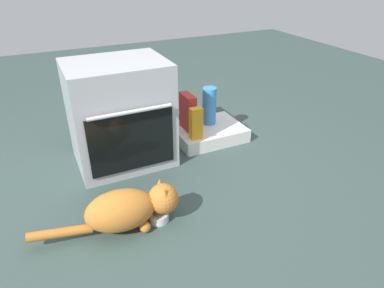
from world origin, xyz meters
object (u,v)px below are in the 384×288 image
pantry_cabinet (208,132)px  cat (128,208)px  oven (120,114)px  cereal_box (188,112)px  water_bottle (209,106)px  juice_carton (196,123)px  food_bowl (159,216)px

pantry_cabinet → cat: cat is taller
oven → cereal_box: bearing=8.4°
cat → water_bottle: bearing=46.9°
cereal_box → juice_carton: bearing=-94.8°
juice_carton → water_bottle: (0.21, 0.19, 0.03)m
pantry_cabinet → cat: bearing=-139.6°
cat → juice_carton: juice_carton is taller
water_bottle → cereal_box: bearing=-175.8°
food_bowl → water_bottle: size_ratio=0.38×
oven → food_bowl: size_ratio=6.33×
cat → juice_carton: 0.93m
oven → pantry_cabinet: oven is taller
oven → juice_carton: 0.55m
cereal_box → water_bottle: water_bottle is taller
juice_carton → water_bottle: 0.28m
cat → water_bottle: 1.21m
cat → cereal_box: size_ratio=2.81×
pantry_cabinet → food_bowl: size_ratio=4.78×
cereal_box → cat: bearing=-132.3°
cereal_box → water_bottle: bearing=4.2°
juice_carton → cereal_box: bearing=85.2°
juice_carton → oven: bearing=169.8°
pantry_cabinet → cat: (-0.87, -0.74, 0.08)m
food_bowl → cereal_box: (0.55, 0.80, 0.21)m
water_bottle → oven: bearing=-172.7°
oven → pantry_cabinet: (0.70, 0.04, -0.31)m
oven → food_bowl: 0.79m
cat → juice_carton: (0.69, 0.61, 0.10)m
pantry_cabinet → cereal_box: (-0.16, 0.04, 0.19)m
food_bowl → water_bottle: 1.12m
oven → cereal_box: (0.54, 0.08, -0.12)m
oven → water_bottle: (0.73, 0.09, -0.11)m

